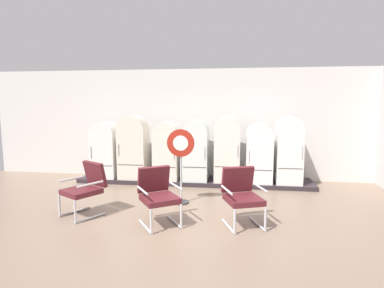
{
  "coord_description": "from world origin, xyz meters",
  "views": [
    {
      "loc": [
        1.03,
        -4.76,
        2.02
      ],
      "look_at": [
        -0.01,
        2.75,
        1.04
      ],
      "focal_mm": 29.05,
      "sensor_mm": 36.0,
      "label": 1
    }
  ],
  "objects_px": {
    "refrigerator_5": "(259,151)",
    "armchair_left": "(86,186)",
    "refrigerator_4": "(227,147)",
    "refrigerator_0": "(106,148)",
    "refrigerator_1": "(133,145)",
    "refrigerator_2": "(167,149)",
    "armchair_center": "(158,193)",
    "refrigerator_3": "(196,148)",
    "refrigerator_6": "(289,148)",
    "armchair_right": "(242,194)",
    "sign_stand": "(181,164)"
  },
  "relations": [
    {
      "from": "refrigerator_5",
      "to": "armchair_left",
      "type": "distance_m",
      "value": 4.12
    },
    {
      "from": "refrigerator_4",
      "to": "refrigerator_0",
      "type": "bearing_deg",
      "value": 179.72
    },
    {
      "from": "refrigerator_1",
      "to": "refrigerator_2",
      "type": "relative_size",
      "value": 1.1
    },
    {
      "from": "refrigerator_2",
      "to": "armchair_center",
      "type": "xyz_separation_m",
      "value": [
        0.44,
        -2.72,
        -0.35
      ]
    },
    {
      "from": "refrigerator_3",
      "to": "refrigerator_4",
      "type": "height_order",
      "value": "refrigerator_4"
    },
    {
      "from": "armchair_center",
      "to": "refrigerator_6",
      "type": "bearing_deg",
      "value": 46.82
    },
    {
      "from": "refrigerator_0",
      "to": "armchair_center",
      "type": "xyz_separation_m",
      "value": [
        2.08,
        -2.72,
        -0.34
      ]
    },
    {
      "from": "refrigerator_4",
      "to": "armchair_left",
      "type": "bearing_deg",
      "value": -135.44
    },
    {
      "from": "armchair_left",
      "to": "armchair_center",
      "type": "xyz_separation_m",
      "value": [
        1.41,
        -0.25,
        0.0
      ]
    },
    {
      "from": "refrigerator_1",
      "to": "refrigerator_6",
      "type": "height_order",
      "value": "refrigerator_6"
    },
    {
      "from": "refrigerator_1",
      "to": "refrigerator_4",
      "type": "height_order",
      "value": "refrigerator_4"
    },
    {
      "from": "armchair_right",
      "to": "sign_stand",
      "type": "relative_size",
      "value": 0.63
    },
    {
      "from": "refrigerator_6",
      "to": "armchair_right",
      "type": "bearing_deg",
      "value": -114.46
    },
    {
      "from": "armchair_left",
      "to": "refrigerator_4",
      "type": "bearing_deg",
      "value": 44.56
    },
    {
      "from": "refrigerator_5",
      "to": "armchair_center",
      "type": "distance_m",
      "value": 3.33
    },
    {
      "from": "refrigerator_0",
      "to": "refrigerator_3",
      "type": "height_order",
      "value": "refrigerator_3"
    },
    {
      "from": "refrigerator_0",
      "to": "sign_stand",
      "type": "xyz_separation_m",
      "value": [
        2.28,
        -1.59,
        -0.05
      ]
    },
    {
      "from": "refrigerator_1",
      "to": "refrigerator_4",
      "type": "bearing_deg",
      "value": 0.3
    },
    {
      "from": "refrigerator_3",
      "to": "refrigerator_6",
      "type": "bearing_deg",
      "value": -0.23
    },
    {
      "from": "refrigerator_6",
      "to": "armchair_left",
      "type": "bearing_deg",
      "value": -147.96
    },
    {
      "from": "refrigerator_0",
      "to": "refrigerator_6",
      "type": "relative_size",
      "value": 0.9
    },
    {
      "from": "refrigerator_1",
      "to": "sign_stand",
      "type": "bearing_deg",
      "value": -45.88
    },
    {
      "from": "refrigerator_2",
      "to": "sign_stand",
      "type": "height_order",
      "value": "refrigerator_2"
    },
    {
      "from": "armchair_left",
      "to": "sign_stand",
      "type": "height_order",
      "value": "sign_stand"
    },
    {
      "from": "refrigerator_2",
      "to": "refrigerator_6",
      "type": "distance_m",
      "value": 3.01
    },
    {
      "from": "refrigerator_6",
      "to": "armchair_left",
      "type": "xyz_separation_m",
      "value": [
        -3.98,
        -2.49,
        -0.44
      ]
    },
    {
      "from": "refrigerator_2",
      "to": "armchair_center",
      "type": "bearing_deg",
      "value": -80.75
    },
    {
      "from": "refrigerator_0",
      "to": "armchair_right",
      "type": "height_order",
      "value": "refrigerator_0"
    },
    {
      "from": "refrigerator_3",
      "to": "refrigerator_5",
      "type": "height_order",
      "value": "refrigerator_3"
    },
    {
      "from": "refrigerator_6",
      "to": "armchair_center",
      "type": "xyz_separation_m",
      "value": [
        -2.57,
        -2.74,
        -0.44
      ]
    },
    {
      "from": "refrigerator_1",
      "to": "refrigerator_6",
      "type": "bearing_deg",
      "value": 0.66
    },
    {
      "from": "refrigerator_3",
      "to": "sign_stand",
      "type": "relative_size",
      "value": 1.0
    },
    {
      "from": "refrigerator_4",
      "to": "sign_stand",
      "type": "distance_m",
      "value": 1.82
    },
    {
      "from": "refrigerator_3",
      "to": "armchair_left",
      "type": "height_order",
      "value": "refrigerator_3"
    },
    {
      "from": "refrigerator_1",
      "to": "armchair_left",
      "type": "height_order",
      "value": "refrigerator_1"
    },
    {
      "from": "refrigerator_2",
      "to": "armchair_right",
      "type": "bearing_deg",
      "value": -54.26
    },
    {
      "from": "refrigerator_5",
      "to": "armchair_center",
      "type": "height_order",
      "value": "refrigerator_5"
    },
    {
      "from": "refrigerator_5",
      "to": "refrigerator_0",
      "type": "bearing_deg",
      "value": -179.78
    },
    {
      "from": "refrigerator_1",
      "to": "refrigerator_3",
      "type": "height_order",
      "value": "refrigerator_1"
    },
    {
      "from": "armchair_right",
      "to": "armchair_center",
      "type": "height_order",
      "value": "same"
    },
    {
      "from": "sign_stand",
      "to": "refrigerator_2",
      "type": "bearing_deg",
      "value": 111.95
    },
    {
      "from": "refrigerator_2",
      "to": "armchair_right",
      "type": "height_order",
      "value": "refrigerator_2"
    },
    {
      "from": "refrigerator_0",
      "to": "sign_stand",
      "type": "distance_m",
      "value": 2.78
    },
    {
      "from": "refrigerator_2",
      "to": "armchair_right",
      "type": "relative_size",
      "value": 1.53
    },
    {
      "from": "refrigerator_0",
      "to": "armchair_left",
      "type": "distance_m",
      "value": 2.59
    },
    {
      "from": "sign_stand",
      "to": "armchair_right",
      "type": "bearing_deg",
      "value": -38.88
    },
    {
      "from": "refrigerator_1",
      "to": "refrigerator_4",
      "type": "distance_m",
      "value": 2.41
    },
    {
      "from": "refrigerator_4",
      "to": "armchair_right",
      "type": "xyz_separation_m",
      "value": [
        0.31,
        -2.54,
        -0.44
      ]
    },
    {
      "from": "armchair_center",
      "to": "sign_stand",
      "type": "relative_size",
      "value": 0.63
    },
    {
      "from": "refrigerator_1",
      "to": "armchair_right",
      "type": "relative_size",
      "value": 1.69
    }
  ]
}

